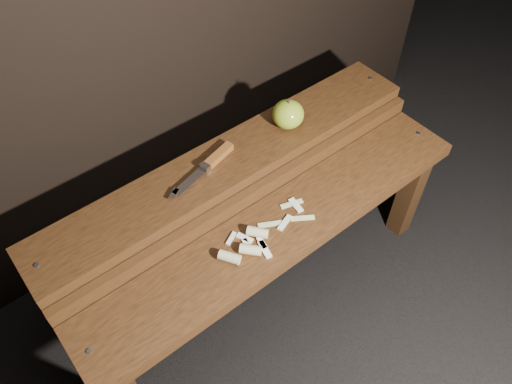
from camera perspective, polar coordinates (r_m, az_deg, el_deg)
ground at (r=1.70m, az=1.29°, el=-11.07°), size 60.00×60.00×0.00m
bench_front_tier at (r=1.38m, az=3.16°, el=-5.59°), size 1.20×0.20×0.42m
bench_rear_tier at (r=1.44m, az=-2.63°, el=1.57°), size 1.20×0.21×0.50m
apple at (r=1.45m, az=3.69°, el=8.86°), size 0.09×0.09×0.10m
knife at (r=1.36m, az=-5.10°, el=3.46°), size 0.24×0.08×0.02m
apple_scraps at (r=1.28m, az=-0.33°, el=-5.64°), size 0.30×0.12×0.03m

